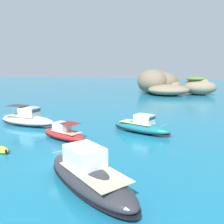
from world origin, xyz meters
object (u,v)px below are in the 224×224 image
(islet_small, at_px, (198,86))
(motorboat_red, at_px, (64,134))
(islet_large, at_px, (159,84))
(motorboat_teal, at_px, (141,126))
(dinghy_tender, at_px, (2,150))
(motorboat_charcoal, at_px, (88,175))
(motorboat_white, at_px, (27,119))

(islet_small, bearing_deg, motorboat_red, -108.84)
(islet_large, height_order, motorboat_teal, islet_large)
(islet_small, relative_size, motorboat_teal, 1.38)
(islet_small, xyz_separation_m, dinghy_tender, (-25.55, -67.92, -2.69))
(motorboat_red, bearing_deg, motorboat_teal, 32.97)
(motorboat_charcoal, relative_size, dinghy_tender, 3.90)
(islet_large, bearing_deg, motorboat_charcoal, -89.45)
(dinghy_tender, bearing_deg, motorboat_teal, 41.38)
(motorboat_red, height_order, dinghy_tender, motorboat_red)
(islet_small, height_order, dinghy_tender, islet_small)
(islet_small, distance_m, motorboat_teal, 57.07)
(motorboat_charcoal, bearing_deg, dinghy_tender, 157.76)
(islet_large, distance_m, motorboat_teal, 57.83)
(motorboat_charcoal, bearing_deg, motorboat_white, 136.16)
(motorboat_charcoal, xyz_separation_m, dinghy_tender, (-12.27, 5.02, -0.87))
(motorboat_white, distance_m, dinghy_tender, 12.29)
(motorboat_white, bearing_deg, motorboat_red, -29.63)
(motorboat_white, bearing_deg, motorboat_teal, 2.49)
(motorboat_teal, xyz_separation_m, motorboat_charcoal, (-1.49, -17.14, 0.19))
(motorboat_teal, relative_size, motorboat_white, 0.91)
(motorboat_white, relative_size, dinghy_tender, 3.78)
(islet_small, bearing_deg, motorboat_teal, -101.93)
(islet_small, relative_size, motorboat_red, 1.68)
(motorboat_charcoal, relative_size, motorboat_white, 1.03)
(motorboat_white, relative_size, motorboat_red, 1.35)
(dinghy_tender, bearing_deg, motorboat_white, 112.72)
(islet_large, xyz_separation_m, motorboat_red, (-7.10, -63.77, -2.70))
(islet_small, xyz_separation_m, motorboat_teal, (-11.79, -55.80, -2.01))
(motorboat_white, xyz_separation_m, motorboat_red, (9.19, -5.23, -0.27))
(motorboat_charcoal, xyz_separation_m, motorboat_red, (-7.82, 11.11, -0.34))
(motorboat_teal, xyz_separation_m, dinghy_tender, (-13.76, -12.12, -0.68))
(islet_small, height_order, motorboat_red, islet_small)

